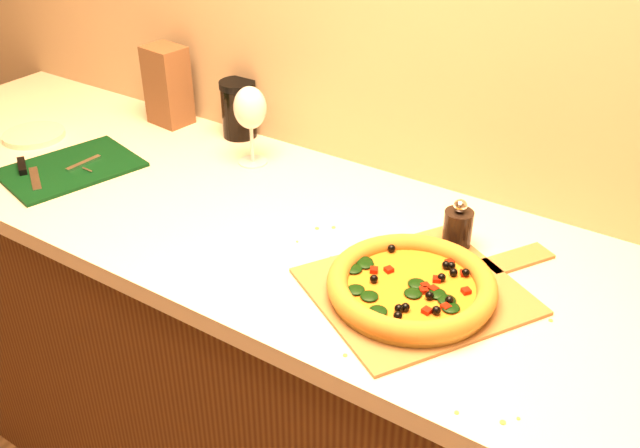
{
  "coord_description": "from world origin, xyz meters",
  "views": [
    {
      "loc": [
        0.61,
        0.38,
        1.69
      ],
      "look_at": [
        -0.06,
        1.38,
        0.96
      ],
      "focal_mm": 40.0,
      "sensor_mm": 36.0,
      "label": 1
    }
  ],
  "objects_px": {
    "pepper_grinder": "(458,228)",
    "wine_glass": "(250,110)",
    "pizza": "(411,286)",
    "side_plate": "(34,135)",
    "dark_jar": "(239,109)",
    "pizza_peel": "(422,289)",
    "cutting_board": "(69,168)"
  },
  "relations": [
    {
      "from": "pizza",
      "to": "pepper_grinder",
      "type": "xyz_separation_m",
      "value": [
        -0.0,
        0.2,
        0.02
      ]
    },
    {
      "from": "pepper_grinder",
      "to": "side_plate",
      "type": "height_order",
      "value": "pepper_grinder"
    },
    {
      "from": "pepper_grinder",
      "to": "side_plate",
      "type": "relative_size",
      "value": 0.69
    },
    {
      "from": "dark_jar",
      "to": "pepper_grinder",
      "type": "bearing_deg",
      "value": -14.37
    },
    {
      "from": "pizza",
      "to": "side_plate",
      "type": "bearing_deg",
      "value": 176.67
    },
    {
      "from": "pizza",
      "to": "pizza_peel",
      "type": "bearing_deg",
      "value": 77.33
    },
    {
      "from": "wine_glass",
      "to": "pizza_peel",
      "type": "bearing_deg",
      "value": -22.28
    },
    {
      "from": "pizza",
      "to": "wine_glass",
      "type": "distance_m",
      "value": 0.65
    },
    {
      "from": "pizza",
      "to": "cutting_board",
      "type": "height_order",
      "value": "pizza"
    },
    {
      "from": "pizza_peel",
      "to": "cutting_board",
      "type": "relative_size",
      "value": 1.47
    },
    {
      "from": "pepper_grinder",
      "to": "dark_jar",
      "type": "bearing_deg",
      "value": 165.63
    },
    {
      "from": "pizza_peel",
      "to": "pizza",
      "type": "xyz_separation_m",
      "value": [
        -0.01,
        -0.03,
        0.02
      ]
    },
    {
      "from": "pizza",
      "to": "dark_jar",
      "type": "height_order",
      "value": "dark_jar"
    },
    {
      "from": "pizza_peel",
      "to": "pepper_grinder",
      "type": "distance_m",
      "value": 0.17
    },
    {
      "from": "pepper_grinder",
      "to": "dark_jar",
      "type": "xyz_separation_m",
      "value": [
        -0.71,
        0.18,
        0.03
      ]
    },
    {
      "from": "pizza",
      "to": "side_plate",
      "type": "relative_size",
      "value": 1.93
    },
    {
      "from": "dark_jar",
      "to": "cutting_board",
      "type": "bearing_deg",
      "value": -119.16
    },
    {
      "from": "cutting_board",
      "to": "side_plate",
      "type": "relative_size",
      "value": 2.22
    },
    {
      "from": "pepper_grinder",
      "to": "dark_jar",
      "type": "relative_size",
      "value": 0.73
    },
    {
      "from": "cutting_board",
      "to": "wine_glass",
      "type": "xyz_separation_m",
      "value": [
        0.35,
        0.28,
        0.14
      ]
    },
    {
      "from": "cutting_board",
      "to": "pepper_grinder",
      "type": "xyz_separation_m",
      "value": [
        0.93,
        0.21,
        0.04
      ]
    },
    {
      "from": "pizza_peel",
      "to": "side_plate",
      "type": "relative_size",
      "value": 3.27
    },
    {
      "from": "pizza",
      "to": "wine_glass",
      "type": "xyz_separation_m",
      "value": [
        -0.58,
        0.27,
        0.11
      ]
    },
    {
      "from": "pepper_grinder",
      "to": "wine_glass",
      "type": "bearing_deg",
      "value": 172.82
    },
    {
      "from": "pizza_peel",
      "to": "pizza",
      "type": "bearing_deg",
      "value": -72.58
    },
    {
      "from": "cutting_board",
      "to": "side_plate",
      "type": "xyz_separation_m",
      "value": [
        -0.23,
        0.07,
        0.0
      ]
    },
    {
      "from": "pizza_peel",
      "to": "cutting_board",
      "type": "distance_m",
      "value": 0.94
    },
    {
      "from": "cutting_board",
      "to": "wine_glass",
      "type": "relative_size",
      "value": 1.79
    },
    {
      "from": "pizza_peel",
      "to": "pepper_grinder",
      "type": "height_order",
      "value": "pepper_grinder"
    },
    {
      "from": "pepper_grinder",
      "to": "pizza_peel",
      "type": "bearing_deg",
      "value": -86.55
    },
    {
      "from": "wine_glass",
      "to": "side_plate",
      "type": "xyz_separation_m",
      "value": [
        -0.58,
        -0.21,
        -0.13
      ]
    },
    {
      "from": "pepper_grinder",
      "to": "pizza",
      "type": "bearing_deg",
      "value": -89.2
    }
  ]
}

